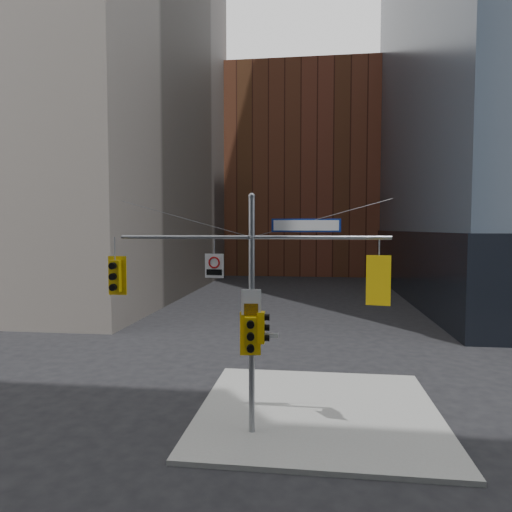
% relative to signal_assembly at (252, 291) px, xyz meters
% --- Properties ---
extents(ground, '(160.00, 160.00, 0.00)m').
position_rel_signal_assembly_xyz_m(ground, '(0.00, -1.99, -4.42)').
color(ground, black).
rests_on(ground, ground).
extents(sidewalk_corner, '(8.00, 8.00, 0.15)m').
position_rel_signal_assembly_xyz_m(sidewalk_corner, '(2.00, 2.01, -4.34)').
color(sidewalk_corner, gray).
rests_on(sidewalk_corner, ground).
extents(brick_midrise, '(26.00, 20.00, 28.00)m').
position_rel_signal_assembly_xyz_m(brick_midrise, '(0.00, 56.01, 9.58)').
color(brick_midrise, brown).
rests_on(brick_midrise, ground).
extents(signal_assembly, '(8.00, 0.80, 7.30)m').
position_rel_signal_assembly_xyz_m(signal_assembly, '(0.00, 0.00, 0.00)').
color(signal_assembly, gray).
rests_on(signal_assembly, ground).
extents(traffic_light_west_arm, '(0.58, 0.46, 1.21)m').
position_rel_signal_assembly_xyz_m(traffic_light_west_arm, '(-4.23, 0.01, 0.38)').
color(traffic_light_west_arm, '#E7B80C').
rests_on(traffic_light_west_arm, ground).
extents(traffic_light_east_arm, '(0.67, 0.60, 1.42)m').
position_rel_signal_assembly_xyz_m(traffic_light_east_arm, '(3.66, 0.00, 0.38)').
color(traffic_light_east_arm, '#E7B80C').
rests_on(traffic_light_east_arm, ground).
extents(traffic_light_pole_side, '(0.36, 0.31, 0.94)m').
position_rel_signal_assembly_xyz_m(traffic_light_pole_side, '(0.32, 0.01, -1.09)').
color(traffic_light_pole_side, '#E7B80C').
rests_on(traffic_light_pole_side, ground).
extents(traffic_light_pole_front, '(0.62, 0.54, 1.30)m').
position_rel_signal_assembly_xyz_m(traffic_light_pole_front, '(-0.00, -0.27, -1.26)').
color(traffic_light_pole_front, '#E7B80C').
rests_on(traffic_light_pole_front, ground).
extents(street_sign_blade, '(2.00, 0.18, 0.39)m').
position_rel_signal_assembly_xyz_m(street_sign_blade, '(1.59, 0.00, 1.93)').
color(street_sign_blade, navy).
rests_on(street_sign_blade, ground).
extents(regulatory_sign_arm, '(0.58, 0.11, 0.72)m').
position_rel_signal_assembly_xyz_m(regulatory_sign_arm, '(-1.12, -0.02, 0.76)').
color(regulatory_sign_arm, silver).
rests_on(regulatory_sign_arm, ground).
extents(regulatory_sign_pole, '(0.58, 0.10, 0.76)m').
position_rel_signal_assembly_xyz_m(regulatory_sign_pole, '(0.00, -0.11, -0.34)').
color(regulatory_sign_pole, silver).
rests_on(regulatory_sign_pole, ground).
extents(street_blade_ew, '(0.68, 0.08, 0.14)m').
position_rel_signal_assembly_xyz_m(street_blade_ew, '(0.45, 0.01, -1.32)').
color(street_blade_ew, silver).
rests_on(street_blade_ew, ground).
extents(street_blade_ns, '(0.10, 0.81, 0.16)m').
position_rel_signal_assembly_xyz_m(street_blade_ns, '(0.00, 0.46, -1.54)').
color(street_blade_ns, '#145926').
rests_on(street_blade_ns, ground).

